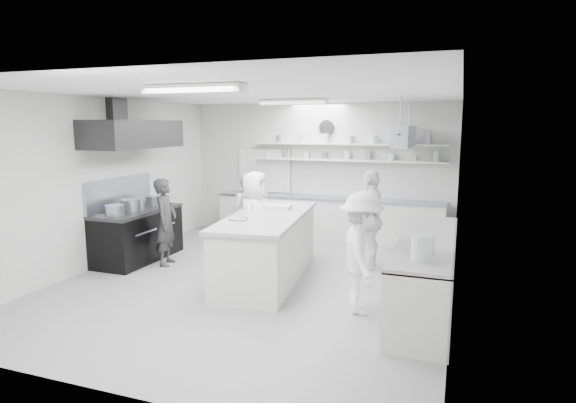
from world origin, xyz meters
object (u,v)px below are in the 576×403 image
(prep_island, at_px, (267,248))
(cook_stove, at_px, (166,222))
(cook_back, at_px, (246,208))
(stove, at_px, (138,236))
(right_counter, at_px, (426,274))
(back_counter, at_px, (327,219))

(prep_island, relative_size, cook_stove, 1.77)
(cook_stove, distance_m, cook_back, 2.11)
(stove, relative_size, right_counter, 0.55)
(stove, height_order, right_counter, right_counter)
(back_counter, bearing_deg, prep_island, -93.62)
(right_counter, distance_m, cook_back, 4.66)
(right_counter, distance_m, prep_island, 2.57)
(cook_stove, bearing_deg, right_counter, -111.59)
(prep_island, xyz_separation_m, cook_stove, (-2.03, 0.13, 0.27))
(stove, distance_m, right_counter, 5.28)
(cook_back, bearing_deg, cook_stove, 62.32)
(right_counter, height_order, cook_back, cook_back)
(stove, bearing_deg, right_counter, -6.52)
(cook_stove, bearing_deg, cook_back, -33.33)
(prep_island, height_order, cook_stove, cook_stove)
(back_counter, xyz_separation_m, cook_stove, (-2.22, -2.88, 0.33))
(prep_island, distance_m, cook_stove, 2.05)
(cook_back, bearing_deg, stove, 45.64)
(back_counter, xyz_separation_m, prep_island, (-0.19, -3.02, 0.05))
(back_counter, distance_m, prep_island, 3.02)
(prep_island, distance_m, cook_back, 2.55)
(prep_island, height_order, cook_back, cook_back)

